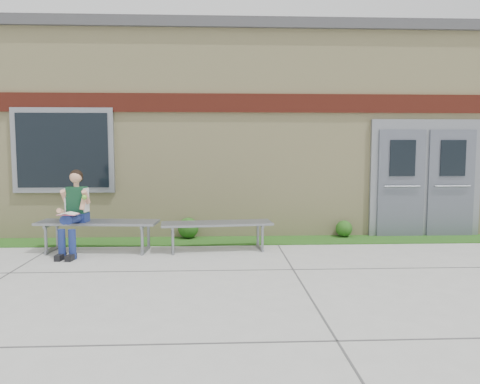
{
  "coord_description": "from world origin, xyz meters",
  "views": [
    {
      "loc": [
        -0.07,
        -6.05,
        1.75
      ],
      "look_at": [
        0.29,
        1.7,
        1.01
      ],
      "focal_mm": 35.0,
      "sensor_mm": 36.0,
      "label": 1
    }
  ],
  "objects": [
    {
      "name": "ground",
      "position": [
        0.0,
        0.0,
        0.0
      ],
      "size": [
        80.0,
        80.0,
        0.0
      ],
      "primitive_type": "plane",
      "color": "#9E9E99",
      "rests_on": "ground"
    },
    {
      "name": "grass_strip",
      "position": [
        0.0,
        2.6,
        0.01
      ],
      "size": [
        16.0,
        0.8,
        0.02
      ],
      "primitive_type": "cube",
      "color": "#294B14",
      "rests_on": "ground"
    },
    {
      "name": "school_building",
      "position": [
        -0.0,
        5.99,
        2.1
      ],
      "size": [
        16.2,
        6.22,
        4.2
      ],
      "color": "beige",
      "rests_on": "ground"
    },
    {
      "name": "bench_left",
      "position": [
        -2.1,
        1.83,
        0.4
      ],
      "size": [
        2.04,
        0.72,
        0.52
      ],
      "rotation": [
        0.0,
        0.0,
        -0.08
      ],
      "color": "gray",
      "rests_on": "ground"
    },
    {
      "name": "bench_right",
      "position": [
        -0.1,
        1.83,
        0.37
      ],
      "size": [
        1.91,
        0.7,
        0.49
      ],
      "rotation": [
        0.0,
        0.0,
        0.1
      ],
      "color": "gray",
      "rests_on": "ground"
    },
    {
      "name": "girl",
      "position": [
        -2.43,
        1.62,
        0.75
      ],
      "size": [
        0.47,
        0.81,
        1.39
      ],
      "rotation": [
        0.0,
        0.0,
        -0.13
      ],
      "color": "navy",
      "rests_on": "ground"
    },
    {
      "name": "shrub_mid",
      "position": [
        -0.65,
        2.85,
        0.22
      ],
      "size": [
        0.39,
        0.39,
        0.39
      ],
      "primitive_type": "sphere",
      "color": "#294B14",
      "rests_on": "grass_strip"
    },
    {
      "name": "shrub_east",
      "position": [
        2.37,
        2.85,
        0.18
      ],
      "size": [
        0.32,
        0.32,
        0.32
      ],
      "primitive_type": "sphere",
      "color": "#294B14",
      "rests_on": "grass_strip"
    }
  ]
}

